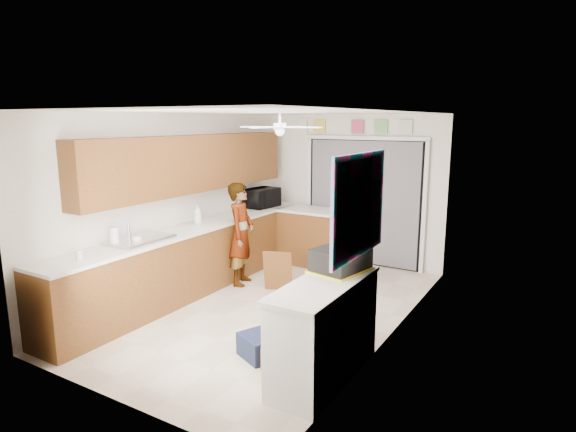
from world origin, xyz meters
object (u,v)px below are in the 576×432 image
at_px(paper_towel_roll, 114,237).
at_px(cardboard_box, 284,362).
at_px(soap_bottle, 198,214).
at_px(dog, 351,273).
at_px(navy_crate, 259,346).
at_px(man, 241,234).
at_px(suitcase, 341,259).
at_px(cup, 137,240).
at_px(microwave, 262,198).

xyz_separation_m(paper_towel_roll, cardboard_box, (2.39, -0.06, -0.93)).
bearing_deg(soap_bottle, dog, 27.75).
xyz_separation_m(soap_bottle, navy_crate, (1.95, -1.34, -0.97)).
bearing_deg(man, dog, -85.70).
relative_size(suitcase, cardboard_box, 1.44).
bearing_deg(man, cup, 150.23).
bearing_deg(microwave, dog, -100.76).
height_order(cardboard_box, dog, dog).
xyz_separation_m(paper_towel_roll, man, (0.49, 1.86, -0.29)).
height_order(suitcase, man, man).
distance_m(microwave, cardboard_box, 3.99).
relative_size(cup, suitcase, 0.20).
xyz_separation_m(cup, dog, (1.85, 2.24, -0.74)).
xyz_separation_m(suitcase, navy_crate, (-0.71, -0.41, -0.94)).
bearing_deg(microwave, soap_bottle, -175.21).
bearing_deg(cardboard_box, cup, 172.96).
distance_m(microwave, soap_bottle, 1.60).
bearing_deg(suitcase, man, 160.04).
height_order(microwave, suitcase, microwave).
relative_size(soap_bottle, suitcase, 0.56).
distance_m(paper_towel_roll, navy_crate, 2.20).
bearing_deg(cardboard_box, dog, 99.02).
bearing_deg(soap_bottle, cup, -85.57).
bearing_deg(cup, microwave, 91.25).
distance_m(navy_crate, dog, 2.37).
relative_size(microwave, cardboard_box, 1.57).
bearing_deg(dog, navy_crate, -98.51).
height_order(cardboard_box, navy_crate, navy_crate).
relative_size(cup, navy_crate, 0.27).
bearing_deg(navy_crate, soap_bottle, 145.52).
bearing_deg(suitcase, cup, -162.27).
height_order(cup, suitcase, suitcase).
distance_m(paper_towel_roll, dog, 3.26).
height_order(paper_towel_roll, man, man).
distance_m(cup, paper_towel_roll, 0.26).
bearing_deg(cup, soap_bottle, 94.43).
height_order(navy_crate, dog, dog).
bearing_deg(microwave, cardboard_box, -137.23).
distance_m(cardboard_box, navy_crate, 0.42).
bearing_deg(navy_crate, cup, 176.13).
height_order(microwave, dog, microwave).
bearing_deg(paper_towel_roll, navy_crate, 2.56).
relative_size(suitcase, man, 0.36).
bearing_deg(microwave, cup, -172.79).
distance_m(soap_bottle, cup, 1.22).
bearing_deg(navy_crate, man, 130.44).
height_order(navy_crate, man, man).
distance_m(paper_towel_roll, cardboard_box, 2.57).
relative_size(soap_bottle, paper_towel_roll, 1.35).
bearing_deg(microwave, paper_towel_roll, -175.45).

